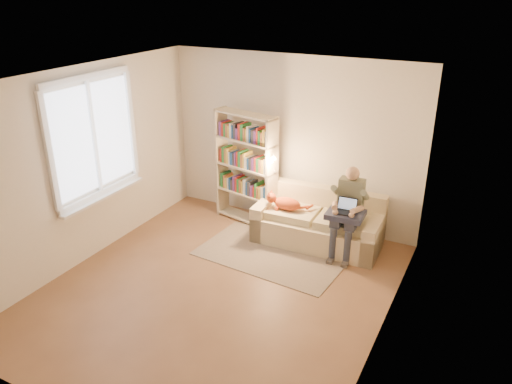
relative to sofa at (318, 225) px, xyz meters
The scene contains 14 objects.
floor 1.88m from the sofa, 111.04° to the right, with size 4.50×4.50×0.00m, color brown.
ceiling 2.98m from the sofa, 111.04° to the right, with size 4.00×4.50×0.02m, color white.
wall_left 3.34m from the sofa, 146.92° to the right, with size 0.02×4.50×2.60m, color silver.
wall_right 2.42m from the sofa, 52.56° to the right, with size 0.02×4.50×2.60m, color silver.
wall_back 1.32m from the sofa, 142.60° to the left, with size 4.00×0.02×2.60m, color silver.
wall_front 4.17m from the sofa, 99.52° to the right, with size 4.00×0.02×2.60m, color silver.
window 3.23m from the sofa, 149.54° to the right, with size 0.12×1.52×1.69m.
sofa is the anchor object (origin of this frame).
person 0.64m from the sofa, 15.25° to the right, with size 0.36×0.56×1.26m.
cat 0.55m from the sofa, 162.95° to the right, with size 0.62×0.23×0.23m.
blanket 0.59m from the sofa, 31.00° to the right, with size 0.49×0.40×0.08m, color #262B42.
laptop 0.64m from the sofa, 30.01° to the right, with size 0.27×0.25×0.22m.
bookshelf 1.45m from the sofa, behind, with size 1.16×0.55×1.77m.
rug 0.83m from the sofa, 123.49° to the right, with size 2.01×1.19×0.01m, color gray.
Camera 1 is at (2.83, -4.43, 3.57)m, focal length 35.00 mm.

